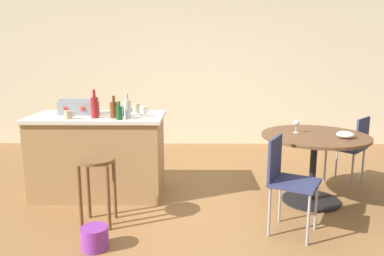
# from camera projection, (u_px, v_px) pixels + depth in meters

# --- Properties ---
(ground_plane) EXTENTS (8.80, 8.80, 0.00)m
(ground_plane) POSITION_uv_depth(u_px,v_px,m) (205.00, 209.00, 3.91)
(ground_plane) COLOR olive
(back_wall) EXTENTS (8.00, 0.10, 2.70)m
(back_wall) POSITION_uv_depth(u_px,v_px,m) (202.00, 69.00, 6.58)
(back_wall) COLOR beige
(back_wall) RESTS_ON ground_plane
(kitchen_island) EXTENTS (1.50, 0.78, 0.93)m
(kitchen_island) POSITION_uv_depth(u_px,v_px,m) (99.00, 155.00, 4.27)
(kitchen_island) COLOR #A37A4C
(kitchen_island) RESTS_ON ground_plane
(wooden_stool) EXTENTS (0.35, 0.35, 0.65)m
(wooden_stool) POSITION_uv_depth(u_px,v_px,m) (97.00, 176.00, 3.48)
(wooden_stool) COLOR brown
(wooden_stool) RESTS_ON ground_plane
(dining_table) EXTENTS (1.14, 1.14, 0.76)m
(dining_table) POSITION_uv_depth(u_px,v_px,m) (314.00, 150.00, 4.01)
(dining_table) COLOR black
(dining_table) RESTS_ON ground_plane
(folding_chair_near) EXTENTS (0.57, 0.57, 0.86)m
(folding_chair_near) POSITION_uv_depth(u_px,v_px,m) (351.00, 145.00, 4.57)
(folding_chair_near) COLOR navy
(folding_chair_near) RESTS_ON ground_plane
(folding_chair_far) EXTENTS (0.54, 0.54, 0.88)m
(folding_chair_far) POSITION_uv_depth(u_px,v_px,m) (287.00, 177.00, 3.33)
(folding_chair_far) COLOR navy
(folding_chair_far) RESTS_ON ground_plane
(toolbox) EXTENTS (0.39, 0.24, 0.18)m
(toolbox) POSITION_uv_depth(u_px,v_px,m) (77.00, 107.00, 4.26)
(toolbox) COLOR gray
(toolbox) RESTS_ON kitchen_island
(bottle_0) EXTENTS (0.07, 0.07, 0.22)m
(bottle_0) POSITION_uv_depth(u_px,v_px,m) (96.00, 109.00, 4.11)
(bottle_0) COLOR black
(bottle_0) RESTS_ON kitchen_island
(bottle_1) EXTENTS (0.08, 0.08, 0.24)m
(bottle_1) POSITION_uv_depth(u_px,v_px,m) (114.00, 109.00, 3.99)
(bottle_1) COLOR #603314
(bottle_1) RESTS_ON kitchen_island
(bottle_2) EXTENTS (0.06, 0.06, 0.20)m
(bottle_2) POSITION_uv_depth(u_px,v_px,m) (119.00, 113.00, 3.88)
(bottle_2) COLOR #194C23
(bottle_2) RESTS_ON kitchen_island
(bottle_3) EXTENTS (0.08, 0.08, 0.31)m
(bottle_3) POSITION_uv_depth(u_px,v_px,m) (95.00, 107.00, 3.99)
(bottle_3) COLOR maroon
(bottle_3) RESTS_ON kitchen_island
(bottle_4) EXTENTS (0.08, 0.08, 0.27)m
(bottle_4) POSITION_uv_depth(u_px,v_px,m) (127.00, 109.00, 3.97)
(bottle_4) COLOR #B7B2AD
(bottle_4) RESTS_ON kitchen_island
(cup_0) EXTENTS (0.12, 0.08, 0.11)m
(cup_0) POSITION_uv_depth(u_px,v_px,m) (137.00, 108.00, 4.34)
(cup_0) COLOR tan
(cup_0) RESTS_ON kitchen_island
(cup_1) EXTENTS (0.11, 0.08, 0.11)m
(cup_1) POSITION_uv_depth(u_px,v_px,m) (143.00, 111.00, 4.15)
(cup_1) COLOR white
(cup_1) RESTS_ON kitchen_island
(cup_2) EXTENTS (0.12, 0.08, 0.09)m
(cup_2) POSITION_uv_depth(u_px,v_px,m) (68.00, 115.00, 3.93)
(cup_2) COLOR tan
(cup_2) RESTS_ON kitchen_island
(cup_3) EXTENTS (0.12, 0.08, 0.11)m
(cup_3) POSITION_uv_depth(u_px,v_px,m) (126.00, 111.00, 4.17)
(cup_3) COLOR #4C7099
(cup_3) RESTS_ON kitchen_island
(wine_glass) EXTENTS (0.07, 0.07, 0.14)m
(wine_glass) POSITION_uv_depth(u_px,v_px,m) (296.00, 123.00, 4.06)
(wine_glass) COLOR silver
(wine_glass) RESTS_ON dining_table
(serving_bowl) EXTENTS (0.18, 0.18, 0.07)m
(serving_bowl) POSITION_uv_depth(u_px,v_px,m) (345.00, 135.00, 3.81)
(serving_bowl) COLOR white
(serving_bowl) RESTS_ON dining_table
(plastic_bucket) EXTENTS (0.23, 0.23, 0.19)m
(plastic_bucket) POSITION_uv_depth(u_px,v_px,m) (95.00, 238.00, 3.10)
(plastic_bucket) COLOR purple
(plastic_bucket) RESTS_ON ground_plane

